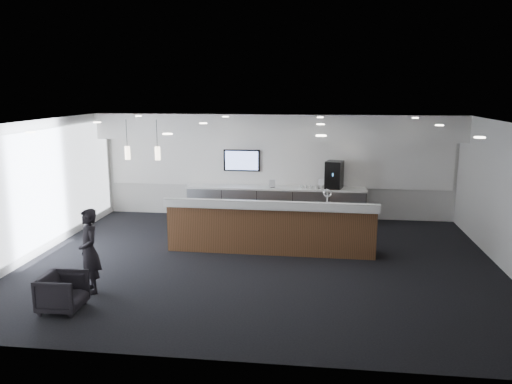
# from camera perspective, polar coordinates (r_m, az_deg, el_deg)

# --- Properties ---
(ground) EXTENTS (10.00, 10.00, 0.00)m
(ground) POSITION_cam_1_polar(r_m,az_deg,el_deg) (10.84, 0.56, -8.06)
(ground) COLOR black
(ground) RESTS_ON ground
(ceiling) EXTENTS (10.00, 8.00, 0.02)m
(ceiling) POSITION_cam_1_polar(r_m,az_deg,el_deg) (10.22, 0.59, 7.98)
(ceiling) COLOR black
(ceiling) RESTS_ON back_wall
(back_wall) EXTENTS (10.00, 0.02, 3.00)m
(back_wall) POSITION_cam_1_polar(r_m,az_deg,el_deg) (14.35, 2.38, 3.02)
(back_wall) COLOR silver
(back_wall) RESTS_ON ground
(left_wall) EXTENTS (0.02, 8.00, 3.00)m
(left_wall) POSITION_cam_1_polar(r_m,az_deg,el_deg) (12.05, -23.78, 0.35)
(left_wall) COLOR silver
(left_wall) RESTS_ON ground
(soffit_bulkhead) EXTENTS (10.00, 0.90, 0.70)m
(soffit_bulkhead) POSITION_cam_1_polar(r_m,az_deg,el_deg) (13.77, 2.27, 7.47)
(soffit_bulkhead) COLOR white
(soffit_bulkhead) RESTS_ON back_wall
(alcove_panel) EXTENTS (9.80, 0.06, 1.40)m
(alcove_panel) POSITION_cam_1_polar(r_m,az_deg,el_deg) (14.30, 2.37, 3.40)
(alcove_panel) COLOR white
(alcove_panel) RESTS_ON back_wall
(window_blinds_wall) EXTENTS (0.04, 7.36, 2.55)m
(window_blinds_wall) POSITION_cam_1_polar(r_m,az_deg,el_deg) (12.03, -23.61, 0.35)
(window_blinds_wall) COLOR #A9B8CB
(window_blinds_wall) RESTS_ON left_wall
(back_credenza) EXTENTS (5.06, 0.66, 0.95)m
(back_credenza) POSITION_cam_1_polar(r_m,az_deg,el_deg) (14.19, 2.23, -1.28)
(back_credenza) COLOR #9B9FA4
(back_credenza) RESTS_ON ground
(wall_tv) EXTENTS (1.05, 0.08, 0.62)m
(wall_tv) POSITION_cam_1_polar(r_m,az_deg,el_deg) (14.35, -1.64, 3.63)
(wall_tv) COLOR black
(wall_tv) RESTS_ON back_wall
(pendant_left) EXTENTS (0.12, 0.12, 0.30)m
(pendant_left) POSITION_cam_1_polar(r_m,az_deg,el_deg) (11.58, -10.88, 4.48)
(pendant_left) COLOR #FFEBC6
(pendant_left) RESTS_ON ceiling
(pendant_right) EXTENTS (0.12, 0.12, 0.30)m
(pendant_right) POSITION_cam_1_polar(r_m,az_deg,el_deg) (11.82, -14.12, 4.48)
(pendant_right) COLOR #FFEBC6
(pendant_right) RESTS_ON ceiling
(ceiling_can_lights) EXTENTS (7.00, 5.00, 0.02)m
(ceiling_can_lights) POSITION_cam_1_polar(r_m,az_deg,el_deg) (10.22, 0.59, 7.81)
(ceiling_can_lights) COLOR silver
(ceiling_can_lights) RESTS_ON ceiling
(service_counter) EXTENTS (4.78, 0.87, 1.49)m
(service_counter) POSITION_cam_1_polar(r_m,az_deg,el_deg) (11.40, 1.69, -4.01)
(service_counter) COLOR #4D3119
(service_counter) RESTS_ON ground
(coffee_machine) EXTENTS (0.55, 0.62, 0.76)m
(coffee_machine) POSITION_cam_1_polar(r_m,az_deg,el_deg) (14.00, 8.93, 1.96)
(coffee_machine) COLOR black
(coffee_machine) RESTS_ON back_credenza
(info_sign_left) EXTENTS (0.17, 0.05, 0.23)m
(info_sign_left) POSITION_cam_1_polar(r_m,az_deg,el_deg) (13.96, 1.85, 0.97)
(info_sign_left) COLOR silver
(info_sign_left) RESTS_ON back_credenza
(info_sign_right) EXTENTS (0.20, 0.08, 0.27)m
(info_sign_right) POSITION_cam_1_polar(r_m,az_deg,el_deg) (13.94, 7.52, 0.94)
(info_sign_right) COLOR silver
(info_sign_right) RESTS_ON back_credenza
(armchair) EXTENTS (0.72, 0.70, 0.64)m
(armchair) POSITION_cam_1_polar(r_m,az_deg,el_deg) (9.13, -21.23, -10.62)
(armchair) COLOR black
(armchair) RESTS_ON ground
(lounge_guest) EXTENTS (0.65, 0.68, 1.56)m
(lounge_guest) POSITION_cam_1_polar(r_m,az_deg,el_deg) (9.59, -18.51, -6.42)
(lounge_guest) COLOR black
(lounge_guest) RESTS_ON ground
(cup_0) EXTENTS (0.11, 0.11, 0.10)m
(cup_0) POSITION_cam_1_polar(r_m,az_deg,el_deg) (13.95, 9.25, 0.54)
(cup_0) COLOR white
(cup_0) RESTS_ON back_credenza
(cup_1) EXTENTS (0.15, 0.15, 0.10)m
(cup_1) POSITION_cam_1_polar(r_m,az_deg,el_deg) (13.95, 8.67, 0.55)
(cup_1) COLOR white
(cup_1) RESTS_ON back_credenza
(cup_2) EXTENTS (0.13, 0.13, 0.10)m
(cup_2) POSITION_cam_1_polar(r_m,az_deg,el_deg) (13.94, 8.10, 0.57)
(cup_2) COLOR white
(cup_2) RESTS_ON back_credenza
(cup_3) EXTENTS (0.14, 0.14, 0.10)m
(cup_3) POSITION_cam_1_polar(r_m,az_deg,el_deg) (13.94, 7.52, 0.58)
(cup_3) COLOR white
(cup_3) RESTS_ON back_credenza
(cup_4) EXTENTS (0.14, 0.14, 0.10)m
(cup_4) POSITION_cam_1_polar(r_m,az_deg,el_deg) (13.94, 6.95, 0.60)
(cup_4) COLOR white
(cup_4) RESTS_ON back_credenza
(cup_5) EXTENTS (0.11, 0.11, 0.10)m
(cup_5) POSITION_cam_1_polar(r_m,az_deg,el_deg) (13.94, 6.37, 0.61)
(cup_5) COLOR white
(cup_5) RESTS_ON back_credenza
(cup_6) EXTENTS (0.15, 0.15, 0.10)m
(cup_6) POSITION_cam_1_polar(r_m,az_deg,el_deg) (13.94, 5.80, 0.63)
(cup_6) COLOR white
(cup_6) RESTS_ON back_credenza
(cup_7) EXTENTS (0.12, 0.12, 0.10)m
(cup_7) POSITION_cam_1_polar(r_m,az_deg,el_deg) (13.95, 5.22, 0.64)
(cup_7) COLOR white
(cup_7) RESTS_ON back_credenza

